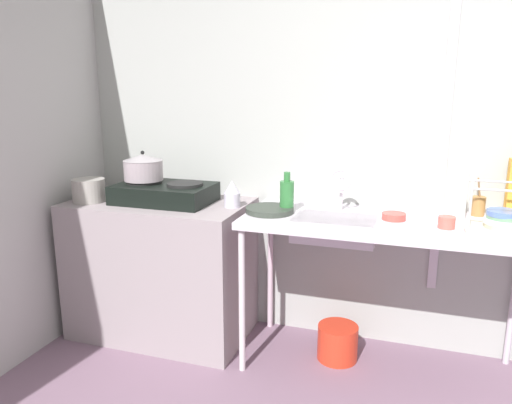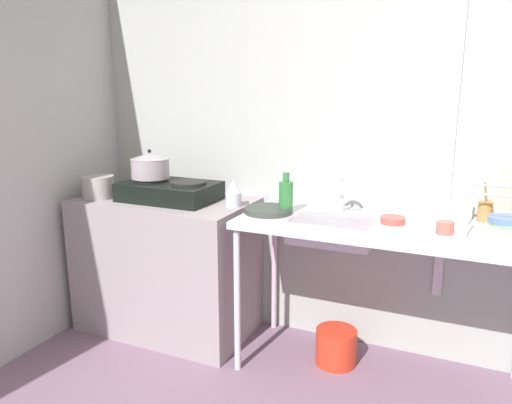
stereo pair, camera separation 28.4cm
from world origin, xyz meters
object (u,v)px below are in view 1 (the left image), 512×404
(percolator, at_px, (232,194))
(frying_pan, at_px, (270,210))
(faucet, at_px, (341,183))
(dish_rack, at_px, (503,221))
(pot_on_left_burner, at_px, (143,167))
(bottle_by_sink, at_px, (287,195))
(sink_basin, at_px, (335,228))
(small_bowl_on_drainboard, at_px, (394,216))
(pot_beside_stove, at_px, (89,190))
(cup_by_rack, at_px, (447,222))
(utensil_jar, at_px, (478,206))
(bucket_on_floor, at_px, (338,342))
(stove, at_px, (165,193))

(percolator, xyz_separation_m, frying_pan, (0.25, -0.06, -0.06))
(faucet, height_order, dish_rack, dish_rack)
(pot_on_left_burner, relative_size, faucet, 0.96)
(frying_pan, xyz_separation_m, bottle_by_sink, (0.09, 0.05, 0.08))
(sink_basin, bearing_deg, pot_on_left_burner, 178.16)
(frying_pan, height_order, bottle_by_sink, bottle_by_sink)
(small_bowl_on_drainboard, bearing_deg, faucet, 166.08)
(pot_beside_stove, bearing_deg, cup_by_rack, 1.83)
(bottle_by_sink, relative_size, utensil_jar, 1.07)
(small_bowl_on_drainboard, bearing_deg, bucket_on_floor, -178.59)
(utensil_jar, height_order, bucket_on_floor, utensil_jar)
(small_bowl_on_drainboard, bearing_deg, percolator, -179.53)
(pot_beside_stove, relative_size, dish_rack, 0.57)
(dish_rack, xyz_separation_m, utensil_jar, (-0.09, 0.28, 0.01))
(frying_pan, relative_size, cup_by_rack, 3.27)
(faucet, relative_size, utensil_jar, 1.17)
(pot_on_left_burner, bearing_deg, small_bowl_on_drainboard, 0.79)
(pot_beside_stove, distance_m, bucket_on_floor, 1.80)
(pot_on_left_burner, relative_size, small_bowl_on_drainboard, 1.93)
(utensil_jar, bearing_deg, faucet, -167.66)
(sink_basin, bearing_deg, bucket_on_floor, 57.05)
(stove, xyz_separation_m, faucet, (1.08, 0.10, 0.11))
(dish_rack, bearing_deg, percolator, 178.78)
(frying_pan, distance_m, cup_by_rack, 0.95)
(percolator, xyz_separation_m, sink_basin, (0.63, -0.05, -0.14))
(stove, distance_m, faucet, 1.09)
(stove, bearing_deg, pot_beside_stove, -163.81)
(pot_beside_stove, distance_m, percolator, 0.92)
(stove, relative_size, pot_beside_stove, 2.95)
(small_bowl_on_drainboard, height_order, bucket_on_floor, small_bowl_on_drainboard)
(stove, relative_size, frying_pan, 2.15)
(faucet, height_order, bottle_by_sink, faucet)
(pot_on_left_burner, distance_m, bottle_by_sink, 0.94)
(sink_basin, xyz_separation_m, bottle_by_sink, (-0.29, 0.04, 0.16))
(pot_on_left_burner, height_order, frying_pan, pot_on_left_burner)
(stove, bearing_deg, faucet, 5.13)
(percolator, bearing_deg, stove, -178.28)
(small_bowl_on_drainboard, distance_m, bottle_by_sink, 0.60)
(dish_rack, distance_m, cup_by_rack, 0.27)
(sink_basin, height_order, cup_by_rack, cup_by_rack)
(stove, relative_size, bottle_by_sink, 2.55)
(faucet, xyz_separation_m, bucket_on_floor, (0.03, -0.08, -0.95))
(stove, relative_size, bucket_on_floor, 2.49)
(frying_pan, xyz_separation_m, bucket_on_floor, (0.41, 0.06, -0.80))
(bucket_on_floor, bearing_deg, cup_by_rack, -8.55)
(faucet, bearing_deg, sink_basin, -90.92)
(pot_on_left_burner, bearing_deg, percolator, 1.30)
(pot_on_left_burner, bearing_deg, dish_rack, -0.50)
(small_bowl_on_drainboard, bearing_deg, cup_by_rack, -18.37)
(pot_on_left_burner, height_order, dish_rack, pot_on_left_burner)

